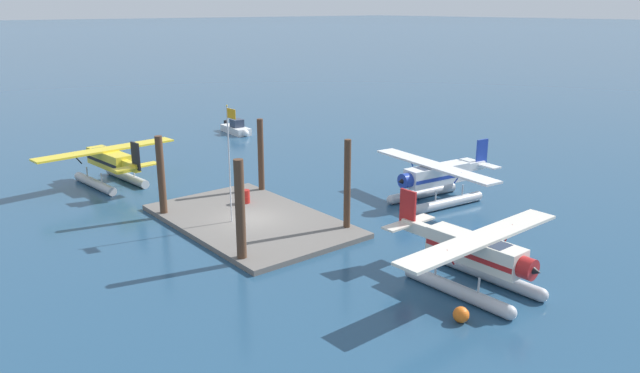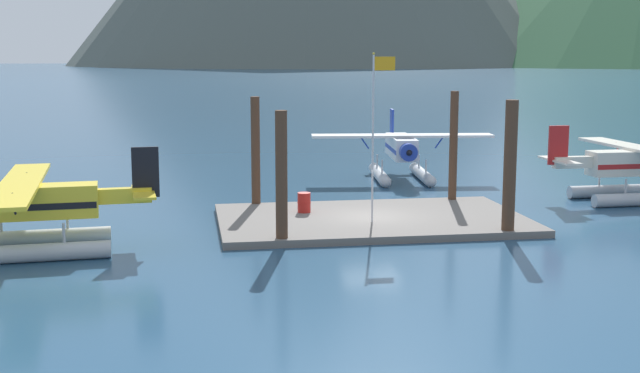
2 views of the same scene
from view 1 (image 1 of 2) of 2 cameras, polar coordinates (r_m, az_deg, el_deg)
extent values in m
plane|color=navy|center=(37.27, -6.52, -3.42)|extent=(1200.00, 1200.00, 0.00)
cube|color=#66605B|center=(37.22, -6.53, -3.20)|extent=(13.18, 8.13, 0.30)
cylinder|color=#4C3323|center=(38.51, -14.68, 0.84)|extent=(0.46, 0.46, 5.18)
cylinder|color=#4C3323|center=(30.75, -7.50, -2.42)|extent=(0.50, 0.50, 5.49)
cylinder|color=#4C3323|center=(42.31, -5.58, 2.80)|extent=(0.42, 0.42, 5.31)
cylinder|color=#4C3323|center=(34.79, 2.57, -0.01)|extent=(0.39, 0.39, 5.51)
cylinder|color=silver|center=(35.77, -8.51, 1.96)|extent=(0.08, 0.08, 6.92)
cube|color=orange|center=(34.74, -8.34, 6.78)|extent=(0.90, 0.03, 0.56)
sphere|color=gold|center=(35.05, -8.75, 7.51)|extent=(0.10, 0.10, 0.10)
cylinder|color=#AD1E19|center=(39.94, -7.02, -0.94)|extent=(0.58, 0.58, 0.88)
torus|color=#AD1E19|center=(39.94, -7.02, -0.94)|extent=(0.62, 0.62, 0.04)
sphere|color=orange|center=(26.51, 13.10, -11.64)|extent=(0.69, 0.69, 0.69)
cylinder|color=#B7BABF|center=(40.65, 12.00, -1.49)|extent=(1.26, 5.64, 0.64)
sphere|color=#B7BABF|center=(38.81, 9.04, -2.20)|extent=(0.64, 0.64, 0.64)
cylinder|color=#B7BABF|center=(42.37, 9.64, -0.62)|extent=(1.26, 5.64, 0.64)
sphere|color=#B7BABF|center=(40.60, 6.71, -1.26)|extent=(0.64, 0.64, 0.64)
cylinder|color=#B7BABF|center=(39.64, 10.81, -0.87)|extent=(0.10, 0.10, 0.70)
cylinder|color=#B7BABF|center=(41.28, 13.24, -0.32)|extent=(0.10, 0.10, 0.70)
cylinder|color=#B7BABF|center=(41.40, 8.45, 0.00)|extent=(0.10, 0.10, 0.70)
cylinder|color=#B7BABF|center=(42.97, 10.87, 0.49)|extent=(0.10, 0.10, 0.70)
cube|color=white|center=(41.04, 10.92, 1.11)|extent=(1.77, 4.91, 1.20)
cube|color=#1E389E|center=(41.07, 10.91, 0.98)|extent=(1.78, 4.81, 0.24)
cube|color=#283347|center=(40.24, 9.82, 1.34)|extent=(1.17, 1.21, 0.56)
cube|color=white|center=(40.67, 10.66, 1.96)|extent=(10.49, 2.55, 0.14)
cylinder|color=#1E389E|center=(39.25, 12.82, 0.79)|extent=(0.63, 0.15, 0.84)
cylinder|color=#1E389E|center=(42.32, 8.61, 2.17)|extent=(0.63, 0.15, 0.84)
cylinder|color=#1E389E|center=(39.28, 8.05, 0.55)|extent=(1.02, 0.70, 0.96)
cone|color=black|center=(39.00, 7.55, 0.45)|extent=(0.40, 0.39, 0.36)
cube|color=white|center=(43.27, 14.06, 1.85)|extent=(0.68, 2.24, 0.56)
cube|color=#1E389E|center=(43.71, 14.95, 3.08)|extent=(0.23, 1.01, 1.90)
cube|color=white|center=(43.82, 14.79, 2.11)|extent=(3.27, 1.15, 0.10)
cylinder|color=#B7BABF|center=(30.49, 15.51, -7.99)|extent=(5.61, 0.75, 0.64)
sphere|color=#B7BABF|center=(29.20, 20.07, -9.55)|extent=(0.64, 0.64, 0.64)
cylinder|color=#B7BABF|center=(28.62, 12.62, -9.45)|extent=(5.61, 0.75, 0.64)
sphere|color=#B7BABF|center=(27.24, 17.37, -11.24)|extent=(0.64, 0.64, 0.64)
cylinder|color=#B7BABF|center=(29.64, 17.52, -7.47)|extent=(0.10, 0.10, 0.70)
cylinder|color=#B7BABF|center=(30.84, 13.77, -6.20)|extent=(0.10, 0.10, 0.70)
cylinder|color=#B7BABF|center=(27.71, 14.69, -8.96)|extent=(0.10, 0.10, 0.70)
cylinder|color=#B7BABF|center=(28.99, 10.81, -7.52)|extent=(0.10, 0.10, 0.70)
cube|color=silver|center=(28.90, 14.34, -5.79)|extent=(4.82, 1.34, 1.20)
cube|color=#B21E1E|center=(28.94, 14.32, -5.97)|extent=(4.73, 1.35, 0.24)
cube|color=#283347|center=(28.23, 16.16, -5.76)|extent=(1.12, 1.08, 0.56)
cube|color=silver|center=(28.50, 14.92, -4.71)|extent=(1.61, 10.43, 0.14)
cylinder|color=#B21E1E|center=(30.36, 17.28, -4.26)|extent=(0.09, 0.62, 0.84)
cylinder|color=#B21E1E|center=(26.96, 12.15, -6.53)|extent=(0.09, 0.62, 0.84)
cylinder|color=#B21E1E|center=(27.58, 18.90, -7.30)|extent=(0.62, 0.97, 0.96)
cone|color=black|center=(27.38, 19.71, -7.56)|extent=(0.36, 0.37, 0.36)
cube|color=silver|center=(30.69, 9.43, -3.94)|extent=(2.21, 0.48, 0.56)
cube|color=#B21E1E|center=(30.96, 8.24, -2.03)|extent=(1.00, 0.14, 1.90)
cube|color=silver|center=(31.15, 8.33, -3.39)|extent=(0.86, 3.22, 0.10)
cylinder|color=#B7BABF|center=(46.92, -20.37, 0.25)|extent=(5.63, 1.12, 0.64)
sphere|color=#B7BABF|center=(49.43, -21.71, 0.91)|extent=(0.64, 0.64, 0.64)
cylinder|color=#B7BABF|center=(47.92, -17.66, 0.84)|extent=(5.63, 1.12, 0.64)
sphere|color=#B7BABF|center=(50.37, -19.11, 1.46)|extent=(0.64, 0.64, 0.64)
cylinder|color=#B7BABF|center=(47.82, -21.04, 1.31)|extent=(0.10, 0.10, 0.70)
cylinder|color=#B7BABF|center=(45.68, -19.84, 0.76)|extent=(0.10, 0.10, 0.70)
cylinder|color=#B7BABF|center=(48.80, -18.37, 1.87)|extent=(0.10, 0.10, 0.70)
cylinder|color=#B7BABF|center=(46.70, -17.07, 1.35)|extent=(0.10, 0.10, 0.70)
cube|color=yellow|center=(47.01, -19.19, 2.45)|extent=(4.89, 1.65, 1.20)
cube|color=black|center=(47.03, -19.18, 2.33)|extent=(4.79, 1.66, 0.24)
cube|color=#283347|center=(47.90, -19.78, 3.05)|extent=(1.19, 1.14, 0.56)
cube|color=yellow|center=(47.13, -19.42, 3.30)|extent=(2.29, 10.48, 0.14)
cylinder|color=black|center=(46.37, -21.83, 2.41)|extent=(0.13, 0.63, 0.84)
cylinder|color=black|center=(48.12, -17.02, 3.37)|extent=(0.13, 0.63, 0.84)
cylinder|color=black|center=(49.42, -20.54, 2.97)|extent=(0.68, 1.01, 0.96)
cone|color=black|center=(49.83, -20.75, 3.05)|extent=(0.38, 0.39, 0.36)
cube|color=yellow|center=(44.13, -17.38, 1.86)|extent=(2.23, 0.63, 0.56)
cube|color=black|center=(43.14, -16.93, 2.74)|extent=(1.01, 0.21, 1.90)
cube|color=yellow|center=(43.41, -16.91, 1.80)|extent=(1.07, 3.26, 0.10)
cube|color=silver|center=(63.81, -7.91, 5.30)|extent=(4.31, 1.83, 0.70)
sphere|color=silver|center=(61.97, -7.03, 4.99)|extent=(0.70, 0.70, 0.70)
cube|color=#283347|center=(63.40, -7.81, 5.92)|extent=(1.28, 1.19, 0.80)
cube|color=black|center=(65.77, -8.82, 5.82)|extent=(0.35, 0.38, 0.80)
camera|label=2|loc=(40.95, -60.87, 0.41)|focal=46.40mm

